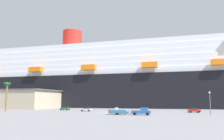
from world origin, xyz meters
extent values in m
plane|color=gray|center=(0.00, 30.00, 0.00)|extent=(600.00, 600.00, 0.00)
cube|color=black|center=(-0.36, 56.30, 9.25)|extent=(240.63, 50.05, 18.50)
cube|color=white|center=(-0.36, 56.30, 20.09)|extent=(211.84, 45.47, 3.18)
cube|color=white|center=(-5.13, 56.59, 23.28)|extent=(204.78, 44.30, 3.18)
cube|color=white|center=(-9.90, 56.88, 26.46)|extent=(191.56, 43.09, 3.18)
cube|color=white|center=(-14.67, 57.16, 29.64)|extent=(181.49, 41.80, 3.18)
cube|color=white|center=(-19.44, 57.45, 32.82)|extent=(169.29, 40.60, 3.18)
cube|color=white|center=(-24.21, 57.74, 36.00)|extent=(160.04, 39.15, 3.18)
cylinder|color=red|center=(-36.14, 58.45, 43.87)|extent=(13.63, 13.63, 12.56)
cube|color=orange|center=(-51.56, 40.74, 22.32)|extent=(8.18, 3.67, 2.80)
cube|color=orange|center=(-18.17, 38.74, 22.32)|extent=(8.18, 3.67, 2.80)
cube|color=orange|center=(15.21, 36.73, 22.32)|extent=(8.18, 3.67, 2.80)
cube|color=orange|center=(48.60, 34.72, 22.32)|extent=(8.18, 3.67, 2.80)
cube|color=#B7A88C|center=(-55.75, 29.28, 4.55)|extent=(42.17, 27.77, 9.11)
cube|color=#4C4C51|center=(-55.75, 29.28, 9.41)|extent=(43.85, 28.88, 0.60)
cube|color=#2659A5|center=(13.77, -10.13, 0.85)|extent=(5.70, 2.29, 0.90)
cube|color=#2659A5|center=(14.78, -10.18, 1.75)|extent=(2.11, 1.94, 0.90)
cube|color=#26333F|center=(15.45, -10.22, 1.66)|extent=(0.19, 1.68, 0.63)
cylinder|color=black|center=(15.78, -9.24, 0.40)|extent=(0.81, 0.32, 0.80)
cylinder|color=black|center=(15.68, -11.23, 0.40)|extent=(0.81, 0.32, 0.80)
cylinder|color=black|center=(12.04, -9.04, 0.40)|extent=(0.81, 0.32, 0.80)
cylinder|color=black|center=(11.93, -11.04, 0.40)|extent=(0.81, 0.32, 0.80)
cube|color=#595960|center=(6.82, -9.77, 0.47)|extent=(5.74, 2.18, 0.16)
cube|color=#595960|center=(10.16, -9.94, 0.47)|extent=(1.85, 0.22, 0.10)
cylinder|color=black|center=(6.62, -8.71, 0.32)|extent=(0.65, 0.25, 0.64)
cylinder|color=black|center=(6.51, -10.80, 0.32)|extent=(0.65, 0.25, 0.64)
cube|color=teal|center=(6.82, -9.77, 1.00)|extent=(5.24, 2.36, 0.90)
cone|color=teal|center=(9.79, -9.92, 1.00)|extent=(1.30, 1.94, 1.88)
cube|color=silver|center=(6.31, -9.74, 1.80)|extent=(0.85, 1.04, 0.70)
cube|color=black|center=(4.06, -9.62, 1.00)|extent=(0.39, 0.52, 1.10)
cylinder|color=brown|center=(-39.73, 0.48, 5.13)|extent=(0.60, 0.60, 10.26)
cone|color=#195923|center=(-39.34, 0.55, 10.36)|extent=(1.15, 2.59, 2.26)
cone|color=#195923|center=(-39.56, 0.84, 10.36)|extent=(2.53, 1.68, 2.31)
cone|color=#195923|center=(-39.99, 0.79, 10.36)|extent=(2.39, 2.15, 2.23)
cone|color=#195923|center=(-40.13, 0.48, 10.36)|extent=(0.71, 2.59, 2.14)
cone|color=#195923|center=(-39.97, 0.16, 10.36)|extent=(2.55, 2.17, 1.96)
cone|color=#195923|center=(-39.56, 0.12, 10.36)|extent=(2.79, 1.83, 1.61)
sphere|color=#195923|center=(-39.73, 0.48, 10.26)|extent=(1.10, 1.10, 1.10)
cylinder|color=slate|center=(33.84, -6.90, 3.19)|extent=(0.20, 0.20, 6.38)
sphere|color=#F9F2CC|center=(33.84, -6.90, 6.63)|extent=(0.56, 0.56, 0.56)
cube|color=red|center=(31.32, 6.66, 0.68)|extent=(4.39, 2.33, 0.70)
cube|color=#1E232D|center=(31.11, 6.63, 1.31)|extent=(2.54, 1.93, 0.55)
cylinder|color=black|center=(32.59, 7.74, 0.33)|extent=(0.68, 0.30, 0.66)
cylinder|color=black|center=(32.81, 5.91, 0.33)|extent=(0.68, 0.30, 0.66)
cylinder|color=black|center=(29.83, 7.41, 0.33)|extent=(0.68, 0.30, 0.66)
cylinder|color=black|center=(30.05, 5.57, 0.33)|extent=(0.68, 0.30, 0.66)
cube|color=#2D723F|center=(-20.77, 14.17, 0.68)|extent=(4.61, 2.51, 0.70)
cube|color=#1E232D|center=(-20.56, 14.13, 1.31)|extent=(2.69, 2.01, 0.55)
cylinder|color=black|center=(-22.35, 13.52, 0.33)|extent=(0.69, 0.33, 0.66)
cylinder|color=black|center=(-22.05, 15.30, 0.33)|extent=(0.69, 0.33, 0.66)
cylinder|color=black|center=(-19.50, 13.04, 0.33)|extent=(0.69, 0.33, 0.66)
cylinder|color=black|center=(-19.20, 14.82, 0.33)|extent=(0.69, 0.33, 0.66)
cube|color=silver|center=(-9.09, 7.53, 0.68)|extent=(4.30, 1.97, 0.70)
cube|color=#1E232D|center=(-8.88, 7.52, 1.31)|extent=(2.43, 1.73, 0.55)
cylinder|color=black|center=(-10.52, 6.66, 0.33)|extent=(0.67, 0.24, 0.66)
cylinder|color=black|center=(-10.46, 8.49, 0.33)|extent=(0.67, 0.24, 0.66)
cylinder|color=black|center=(-7.73, 6.57, 0.33)|extent=(0.67, 0.24, 0.66)
cylinder|color=black|center=(-7.66, 8.39, 0.33)|extent=(0.67, 0.24, 0.66)
camera|label=1|loc=(18.59, -76.72, 4.47)|focal=35.26mm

